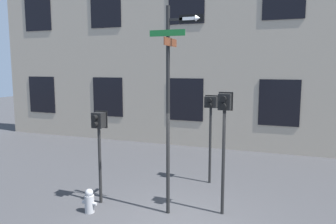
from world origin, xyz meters
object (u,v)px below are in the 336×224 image
object	(u,v)px
pedestrian_signal_right	(224,122)
fire_hydrant	(89,201)
pedestrian_signal_left	(99,132)
street_sign_pole	(170,96)
pedestrian_signal_across	(211,115)

from	to	relation	value
pedestrian_signal_right	fire_hydrant	distance (m)	3.85
pedestrian_signal_left	street_sign_pole	bearing A→B (deg)	0.70
street_sign_pole	pedestrian_signal_across	xyz separation A→B (m)	(0.43, 2.47, -0.76)
street_sign_pole	pedestrian_signal_right	bearing A→B (deg)	18.73
street_sign_pole	pedestrian_signal_left	xyz separation A→B (m)	(-1.96, -0.02, -0.99)
pedestrian_signal_right	pedestrian_signal_across	bearing A→B (deg)	110.81
fire_hydrant	pedestrian_signal_left	bearing A→B (deg)	95.22
pedestrian_signal_right	street_sign_pole	bearing A→B (deg)	-161.27
pedestrian_signal_left	fire_hydrant	xyz separation A→B (m)	(0.06, -0.61, -1.63)
pedestrian_signal_left	fire_hydrant	world-z (taller)	pedestrian_signal_left
pedestrian_signal_across	fire_hydrant	size ratio (longest dim) A/B	4.51
street_sign_pole	pedestrian_signal_left	distance (m)	2.20
pedestrian_signal_across	fire_hydrant	xyz separation A→B (m)	(-2.33, -3.10, -1.86)
fire_hydrant	pedestrian_signal_across	bearing A→B (deg)	53.03
pedestrian_signal_left	pedestrian_signal_across	size ratio (longest dim) A/B	0.90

